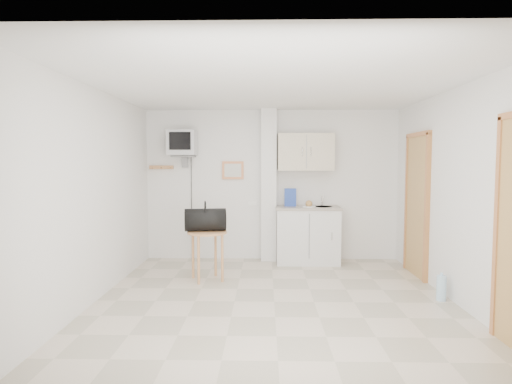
{
  "coord_description": "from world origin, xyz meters",
  "views": [
    {
      "loc": [
        -0.11,
        -4.92,
        1.64
      ],
      "look_at": [
        -0.23,
        0.6,
        1.25
      ],
      "focal_mm": 30.0,
      "sensor_mm": 36.0,
      "label": 1
    }
  ],
  "objects_px": {
    "round_table": "(207,239)",
    "water_bottle": "(441,288)",
    "duffel_bag": "(205,219)",
    "crt_television": "(183,144)"
  },
  "relations": [
    {
      "from": "round_table",
      "to": "water_bottle",
      "type": "bearing_deg",
      "value": -15.86
    },
    {
      "from": "water_bottle",
      "to": "duffel_bag",
      "type": "bearing_deg",
      "value": 163.8
    },
    {
      "from": "crt_television",
      "to": "water_bottle",
      "type": "relative_size",
      "value": 6.43
    },
    {
      "from": "crt_television",
      "to": "duffel_bag",
      "type": "relative_size",
      "value": 3.54
    },
    {
      "from": "duffel_bag",
      "to": "water_bottle",
      "type": "height_order",
      "value": "duffel_bag"
    },
    {
      "from": "crt_television",
      "to": "water_bottle",
      "type": "xyz_separation_m",
      "value": [
        3.43,
        -1.93,
        -1.79
      ]
    },
    {
      "from": "round_table",
      "to": "duffel_bag",
      "type": "bearing_deg",
      "value": 136.49
    },
    {
      "from": "round_table",
      "to": "water_bottle",
      "type": "height_order",
      "value": "round_table"
    },
    {
      "from": "round_table",
      "to": "water_bottle",
      "type": "xyz_separation_m",
      "value": [
        2.89,
        -0.82,
        -0.42
      ]
    },
    {
      "from": "crt_television",
      "to": "water_bottle",
      "type": "distance_m",
      "value": 4.32
    }
  ]
}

